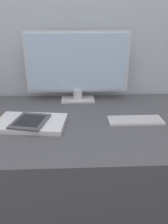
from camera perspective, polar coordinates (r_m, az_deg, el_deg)
The scene contains 6 objects.
wall_back at distance 1.42m, azimuth -1.96°, elevation 23.99°, with size 3.60×0.05×2.40m.
desk at distance 1.30m, azimuth -1.18°, elevation -16.43°, with size 1.28×0.77×0.71m.
monitor at distance 1.32m, azimuth -1.57°, elevation 12.00°, with size 0.61×0.11×0.41m.
keyboard at distance 1.11m, azimuth 13.28°, elevation -2.13°, with size 0.27×0.10×0.01m.
laptop at distance 1.08m, azimuth -13.72°, elevation -2.76°, with size 0.35×0.24×0.02m.
ereader at distance 1.06m, azimuth -13.89°, elevation -2.33°, with size 0.18×0.21×0.01m.
Camera 1 is at (-0.02, -0.84, 1.18)m, focal length 35.00 mm.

